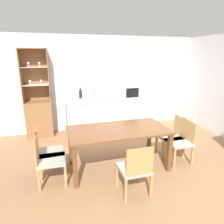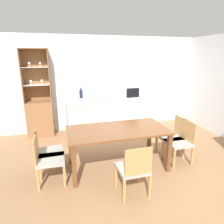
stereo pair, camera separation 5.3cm
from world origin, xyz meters
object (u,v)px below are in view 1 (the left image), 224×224
(dining_chair_side_left_far, at_px, (49,152))
(dining_chair_side_left_near, at_px, (48,159))
(dining_table, at_px, (118,134))
(dining_chair_head_near, at_px, (135,169))
(microwave, at_px, (132,91))
(dining_chair_side_right_near, at_px, (180,141))
(dining_chair_side_right_far, at_px, (172,136))
(wine_bottle, at_px, (81,94))
(display_cabinet, at_px, (39,112))

(dining_chair_side_left_far, height_order, dining_chair_side_left_near, same)
(dining_table, height_order, dining_chair_side_left_near, dining_chair_side_left_near)
(dining_chair_side_left_near, bearing_deg, dining_chair_head_near, 63.46)
(microwave, bearing_deg, dining_chair_side_right_near, -78.89)
(dining_chair_head_near, height_order, dining_chair_side_left_near, same)
(dining_chair_side_left_far, xyz_separation_m, dining_chair_side_right_near, (2.45, -0.27, 0.00))
(dining_table, xyz_separation_m, dining_chair_head_near, (0.00, -0.79, -0.25))
(dining_chair_side_right_far, xyz_separation_m, wine_bottle, (-1.64, 1.62, 0.69))
(dining_table, relative_size, microwave, 3.37)
(dining_chair_side_left_near, relative_size, dining_chair_side_right_near, 1.00)
(dining_table, bearing_deg, microwave, 60.05)
(dining_chair_side_left_near, xyz_separation_m, dining_chair_side_right_far, (2.45, 0.27, 0.00))
(microwave, bearing_deg, dining_chair_side_left_far, -146.21)
(dining_chair_side_left_far, bearing_deg, microwave, 121.14)
(dining_chair_side_right_far, distance_m, wine_bottle, 2.41)
(dining_chair_side_left_far, xyz_separation_m, wine_bottle, (0.81, 1.62, 0.69))
(display_cabinet, height_order, dining_chair_side_right_near, display_cabinet)
(dining_table, relative_size, dining_chair_head_near, 2.16)
(dining_chair_side_left_near, distance_m, dining_chair_side_right_near, 2.45)
(dining_table, bearing_deg, dining_chair_side_left_near, -173.74)
(dining_chair_side_right_near, bearing_deg, dining_table, 83.14)
(dining_chair_side_left_far, xyz_separation_m, dining_chair_side_left_near, (-0.00, -0.27, 0.00))
(display_cabinet, height_order, dining_chair_side_left_near, display_cabinet)
(display_cabinet, bearing_deg, dining_chair_side_right_far, -35.58)
(dining_chair_side_left_near, relative_size, wine_bottle, 3.07)
(dining_chair_head_near, xyz_separation_m, dining_chair_side_right_near, (1.23, 0.65, 0.00))
(dining_chair_side_right_far, relative_size, wine_bottle, 3.07)
(dining_chair_side_left_near, distance_m, microwave, 2.80)
(dining_table, distance_m, dining_chair_side_right_near, 1.26)
(dining_table, height_order, microwave, microwave)
(display_cabinet, bearing_deg, dining_chair_head_near, -62.79)
(dining_chair_side_right_far, bearing_deg, wine_bottle, 45.76)
(dining_chair_side_left_far, relative_size, wine_bottle, 3.07)
(dining_chair_head_near, bearing_deg, microwave, 68.93)
(display_cabinet, distance_m, dining_chair_side_left_far, 1.95)
(wine_bottle, bearing_deg, dining_chair_head_near, -80.73)
(dining_chair_side_left_far, height_order, microwave, microwave)
(dining_chair_side_left_near, relative_size, dining_chair_side_right_far, 1.00)
(dining_chair_side_left_far, height_order, dining_chair_side_right_near, same)
(display_cabinet, relative_size, dining_table, 1.23)
(display_cabinet, bearing_deg, dining_chair_side_right_near, -39.21)
(dining_table, xyz_separation_m, microwave, (0.90, 1.55, 0.47))
(dining_chair_side_left_far, height_order, wine_bottle, wine_bottle)
(dining_chair_head_near, bearing_deg, display_cabinet, 117.07)
(dining_chair_side_right_far, height_order, microwave, microwave)
(dining_table, distance_m, dining_chair_head_near, 0.83)
(dining_chair_side_left_far, distance_m, dining_chair_side_right_far, 2.45)
(display_cabinet, height_order, dining_chair_side_right_far, display_cabinet)
(wine_bottle, bearing_deg, dining_chair_side_left_far, -116.56)
(dining_table, relative_size, dining_chair_side_right_near, 2.16)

